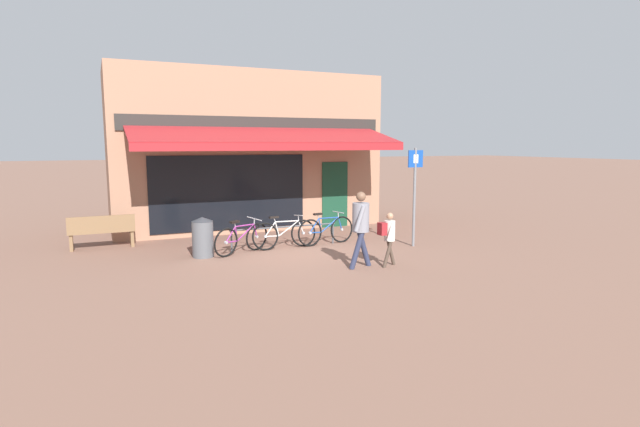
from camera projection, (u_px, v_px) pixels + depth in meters
The scene contains 11 objects.
ground_plane at pixel (289, 250), 12.67m from camera, with size 160.00×160.00×0.00m, color brown.
shop_front at pixel (246, 151), 16.24m from camera, with size 8.38×5.01×4.88m.
bike_rack_rail at pixel (284, 230), 12.87m from camera, with size 2.88×0.04×0.57m.
bicycle_purple at pixel (242, 238), 12.18m from camera, with size 1.58×0.85×0.87m.
bicycle_silver at pixel (284, 234), 12.84m from camera, with size 1.78×0.52×0.86m.
bicycle_blue at pixel (326, 230), 13.32m from camera, with size 1.73×0.52×0.87m.
pedestrian_adult at pixel (361, 222), 10.75m from camera, with size 0.62×0.51×1.68m.
pedestrian_child at pixel (388, 233), 10.89m from camera, with size 0.46×0.38×1.20m.
litter_bin at pixel (203, 237), 11.83m from camera, with size 0.51×0.51×0.96m.
parking_sign at pixel (415, 187), 12.94m from camera, with size 0.44×0.07×2.57m.
park_bench at pixel (102, 231), 12.77m from camera, with size 1.60×0.45×0.87m.
Camera 1 is at (-4.39, -11.65, 2.67)m, focal length 28.00 mm.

